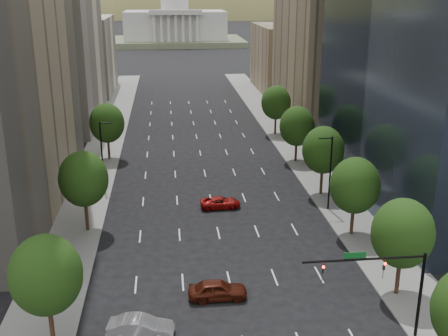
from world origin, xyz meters
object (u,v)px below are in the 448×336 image
object	(u,v)px
car_maroon	(218,290)
car_red_far	(220,203)
traffic_signal	(390,278)
car_silver	(141,327)
capitol	(175,25)

from	to	relation	value
car_maroon	car_red_far	bearing A→B (deg)	-6.27
traffic_signal	car_maroon	bearing A→B (deg)	149.53
car_silver	car_red_far	distance (m)	26.21
traffic_signal	capitol	distance (m)	219.99
car_silver	car_maroon	bearing A→B (deg)	-45.29
car_maroon	car_red_far	world-z (taller)	car_maroon
traffic_signal	car_maroon	distance (m)	14.41
car_red_far	car_silver	bearing A→B (deg)	158.43
capitol	car_maroon	xyz separation A→B (m)	(-1.32, -212.74, -7.73)
traffic_signal	car_red_far	size ratio (longest dim) A/B	1.91
traffic_signal	car_maroon	size ratio (longest dim) A/B	1.83
traffic_signal	car_silver	bearing A→B (deg)	172.98
capitol	car_red_far	xyz separation A→B (m)	(0.92, -192.69, -7.91)
capitol	car_red_far	distance (m)	192.85
traffic_signal	car_silver	world-z (taller)	traffic_signal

